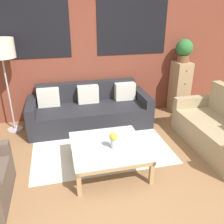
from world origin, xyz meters
name	(u,v)px	position (x,y,z in m)	size (l,w,h in m)	color
ground_plane	(115,192)	(0.00, 0.00, 0.00)	(16.00, 16.00, 0.00)	#8E6642
wall_back_brick	(84,48)	(0.00, 2.44, 1.41)	(8.40, 0.09, 2.80)	brown
rug	(100,144)	(0.03, 1.16, 0.00)	(2.19, 1.65, 0.00)	silver
couch_dark	(90,111)	(-0.01, 1.95, 0.28)	(2.27, 0.88, 0.78)	#232328
settee_vintage	(222,131)	(1.93, 0.60, 0.31)	(0.80, 1.67, 0.92)	tan
coffee_table	(108,148)	(0.03, 0.52, 0.32)	(1.01, 1.01, 0.36)	silver
floor_lamp	(1,51)	(-1.42, 2.05, 1.46)	(0.45, 0.45, 1.67)	#B2B2B7
drawer_cabinet	(180,87)	(1.98, 2.16, 0.54)	(0.33, 0.42, 1.09)	tan
potted_plant	(184,50)	(1.98, 2.16, 1.34)	(0.34, 0.34, 0.46)	brown
flower_vase	(113,139)	(0.09, 0.44, 0.50)	(0.11, 0.11, 0.23)	#ADBCC6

